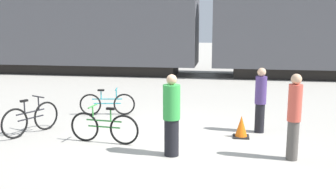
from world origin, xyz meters
The scene contains 11 objects.
ground_plane centered at (0.00, 0.00, 0.00)m, with size 80.00×80.00×0.00m, color #A8A399.
freight_train centered at (0.00, 11.51, 2.81)m, with size 56.75×2.83×5.33m.
rail_near centered at (0.00, 10.80, 0.01)m, with size 68.75×0.07×0.01m, color #4C4238.
rail_far centered at (0.00, 12.23, 0.01)m, with size 68.75×0.07×0.01m, color #4C4238.
bicycle_green centered at (-1.69, -0.24, 0.38)m, with size 1.73×0.46×0.90m.
bicycle_black centered at (-3.78, 0.21, 0.40)m, with size 0.79×1.57×0.95m.
bicycle_teal centered at (-2.45, 2.46, 0.35)m, with size 1.68×0.46×0.82m.
person_in_red centered at (2.56, -0.74, 0.94)m, with size 0.28×0.28×1.83m.
person_in_green centered at (0.02, -0.85, 0.89)m, with size 0.37×0.37×1.78m.
person_in_purple centered at (2.03, 1.24, 0.87)m, with size 0.29×0.29×1.70m.
traffic_cone centered at (1.55, 0.72, 0.25)m, with size 0.40×0.40×0.55m.
Camera 1 is at (1.16, -8.91, 2.92)m, focal length 42.00 mm.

